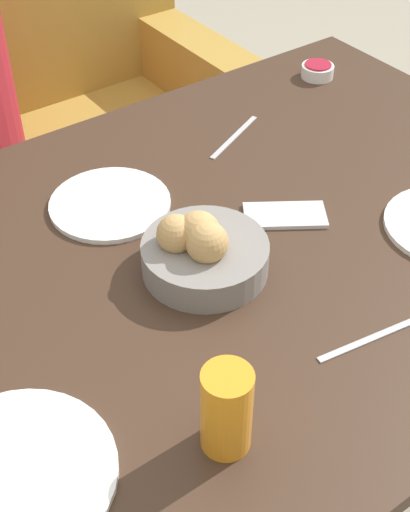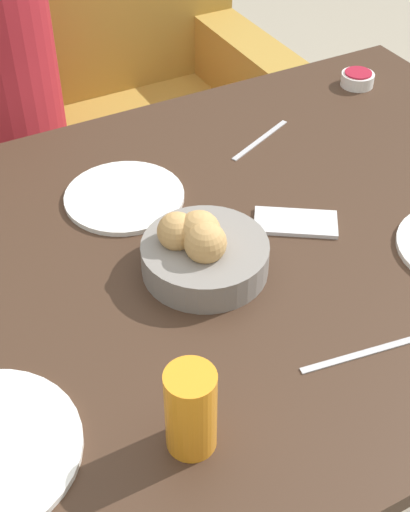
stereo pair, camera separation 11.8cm
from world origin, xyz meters
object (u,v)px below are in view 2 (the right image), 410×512
object	(u,v)px
seated_person	(1,139)
bread_basket	(202,251)
fork_silver	(260,140)
plate_far_center	(124,197)
juice_glass	(191,410)
couch	(24,164)
jam_bowl_berry	(357,79)
knife_silver	(359,355)
cell_phone	(295,222)

from	to	relation	value
seated_person	bread_basket	size ratio (longest dim) A/B	5.62
seated_person	fork_silver	world-z (taller)	seated_person
plate_far_center	juice_glass	distance (m)	0.56
seated_person	fork_silver	xyz separation A→B (m)	(0.41, -0.65, 0.24)
couch	jam_bowl_berry	bearing A→B (deg)	-46.70
knife_silver	cell_phone	distance (m)	0.32
plate_far_center	knife_silver	xyz separation A→B (m)	(0.15, -0.52, -0.00)
couch	juice_glass	distance (m)	1.49
plate_far_center	jam_bowl_berry	distance (m)	0.68
jam_bowl_berry	fork_silver	size ratio (longest dim) A/B	0.43
fork_silver	cell_phone	xyz separation A→B (m)	(-0.09, -0.27, 0.00)
seated_person	jam_bowl_berry	bearing A→B (deg)	-36.58
couch	jam_bowl_berry	distance (m)	1.07
seated_person	bread_basket	distance (m)	1.00
knife_silver	jam_bowl_berry	bearing A→B (deg)	53.07
plate_far_center	fork_silver	bearing A→B (deg)	9.28
couch	fork_silver	bearing A→B (deg)	-67.34
cell_phone	fork_silver	bearing A→B (deg)	71.33
couch	cell_phone	xyz separation A→B (m)	(0.25, -1.08, 0.43)
seated_person	jam_bowl_berry	xyz separation A→B (m)	(0.74, -0.55, 0.25)
seated_person	jam_bowl_berry	distance (m)	0.96
bread_basket	fork_silver	world-z (taller)	bread_basket
juice_glass	cell_phone	world-z (taller)	juice_glass
knife_silver	cell_phone	xyz separation A→B (m)	(0.09, 0.31, 0.00)
fork_silver	knife_silver	bearing A→B (deg)	-107.39
couch	plate_far_center	world-z (taller)	couch
plate_far_center	juice_glass	xyz separation A→B (m)	(-0.13, -0.54, 0.06)
plate_far_center	juice_glass	size ratio (longest dim) A/B	1.68
seated_person	knife_silver	distance (m)	1.27
bread_basket	seated_person	bearing A→B (deg)	97.01
bread_basket	plate_far_center	distance (m)	0.25
jam_bowl_berry	knife_silver	xyz separation A→B (m)	(-0.51, -0.68, -0.02)
jam_bowl_berry	fork_silver	xyz separation A→B (m)	(-0.33, -0.10, -0.02)
plate_far_center	fork_silver	distance (m)	0.34
juice_glass	cell_phone	distance (m)	0.50
seated_person	knife_silver	world-z (taller)	seated_person
jam_bowl_berry	knife_silver	world-z (taller)	jam_bowl_berry
couch	plate_far_center	xyz separation A→B (m)	(0.00, -0.86, 0.44)
seated_person	juice_glass	distance (m)	1.28
plate_far_center	juice_glass	bearing A→B (deg)	-104.04
cell_phone	knife_silver	bearing A→B (deg)	-106.25
jam_bowl_berry	fork_silver	distance (m)	0.34
seated_person	fork_silver	distance (m)	0.81
couch	seated_person	xyz separation A→B (m)	(-0.08, -0.15, 0.20)
juice_glass	fork_silver	bearing A→B (deg)	51.64
juice_glass	cell_phone	bearing A→B (deg)	40.52
juice_glass	knife_silver	xyz separation A→B (m)	(0.29, 0.02, -0.07)
jam_bowl_berry	fork_silver	world-z (taller)	jam_bowl_berry
seated_person	juice_glass	world-z (taller)	seated_person
jam_bowl_berry	seated_person	bearing A→B (deg)	143.42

